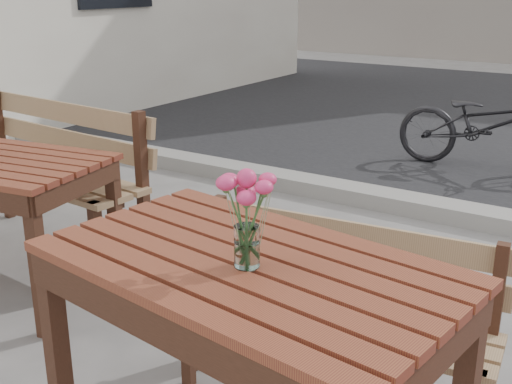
# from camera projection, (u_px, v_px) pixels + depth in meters

# --- Properties ---
(main_table) EXTENTS (1.40, 0.93, 0.81)m
(main_table) POSITION_uv_depth(u_px,v_px,m) (248.00, 298.00, 2.02)
(main_table) COLOR maroon
(main_table) RESTS_ON ground
(main_bench) EXTENTS (1.27, 0.50, 0.77)m
(main_bench) POSITION_uv_depth(u_px,v_px,m) (339.00, 292.00, 2.50)
(main_bench) COLOR #926F4B
(main_bench) RESTS_ON ground
(main_vase) EXTENTS (0.17, 0.17, 0.30)m
(main_vase) POSITION_uv_depth(u_px,v_px,m) (247.00, 207.00, 1.87)
(main_vase) COLOR white
(main_vase) RESTS_ON main_table
(second_bench) EXTENTS (1.58, 0.57, 0.96)m
(second_bench) POSITION_uv_depth(u_px,v_px,m) (53.00, 157.00, 3.97)
(second_bench) COLOR #926F4B
(second_bench) RESTS_ON ground
(bicycle) EXTENTS (1.58, 0.59, 0.82)m
(bicycle) POSITION_uv_depth(u_px,v_px,m) (487.00, 125.00, 5.64)
(bicycle) COLOR black
(bicycle) RESTS_ON ground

